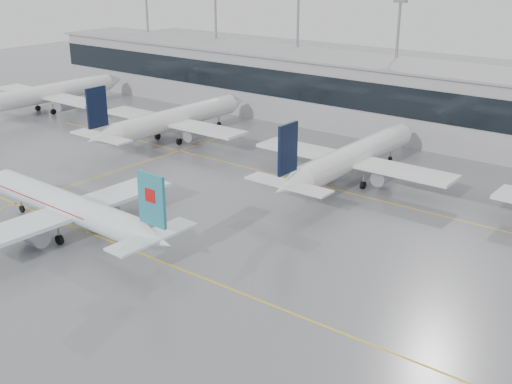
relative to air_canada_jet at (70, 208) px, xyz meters
The scene contains 12 objects.
ground 16.75m from the air_canada_jet, ahead, with size 320.00×320.00×0.00m, color slate.
taxi_line_main 16.74m from the air_canada_jet, ahead, with size 120.00×0.25×0.01m, color gold.
taxi_line_north 35.48m from the air_canada_jet, 62.39° to the left, with size 120.00×0.25×0.01m, color gold.
taxi_line_cross 21.50m from the air_canada_jet, 129.88° to the left, with size 0.25×60.00×0.01m, color gold.
terminal 65.45m from the air_canada_jet, 75.50° to the left, with size 180.00×15.00×12.00m, color #97979B.
terminal_glass 58.27m from the air_canada_jet, 73.64° to the left, with size 180.00×0.20×5.00m, color black.
terminal_roof 66.00m from the air_canada_jet, 75.50° to the left, with size 182.00×16.00×0.40m, color gray.
light_masts 71.93m from the air_canada_jet, 76.71° to the left, with size 156.40×1.00×22.60m.
air_canada_jet is the anchor object (origin of this frame).
parked_jet_a 64.04m from the air_canada_jet, 146.87° to the left, with size 29.64×36.96×11.72m.
parked_jet_b 39.65m from the air_canada_jet, 118.03° to the left, with size 29.64×36.96×11.72m.
parked_jet_c 38.64m from the air_canada_jet, 64.93° to the left, with size 29.64×36.96×11.72m.
Camera 1 is at (41.73, -41.50, 30.43)m, focal length 45.00 mm.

